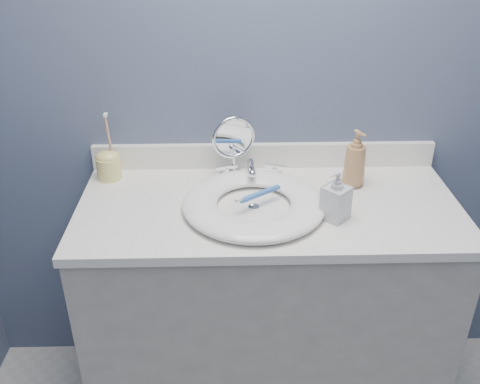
{
  "coord_description": "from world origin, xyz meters",
  "views": [
    {
      "loc": [
        -0.13,
        -0.5,
        1.74
      ],
      "look_at": [
        -0.09,
        0.94,
        0.94
      ],
      "focal_mm": 40.0,
      "sensor_mm": 36.0,
      "label": 1
    }
  ],
  "objects_px": {
    "makeup_mirror": "(234,145)",
    "toothbrush_holder": "(109,164)",
    "soap_bottle_clear": "(336,195)",
    "soap_bottle_amber": "(355,159)"
  },
  "relations": [
    {
      "from": "soap_bottle_amber",
      "to": "soap_bottle_clear",
      "type": "distance_m",
      "value": 0.23
    },
    {
      "from": "makeup_mirror",
      "to": "soap_bottle_amber",
      "type": "relative_size",
      "value": 1.14
    },
    {
      "from": "soap_bottle_clear",
      "to": "soap_bottle_amber",
      "type": "bearing_deg",
      "value": 110.05
    },
    {
      "from": "soap_bottle_clear",
      "to": "toothbrush_holder",
      "type": "relative_size",
      "value": 0.67
    },
    {
      "from": "soap_bottle_amber",
      "to": "toothbrush_holder",
      "type": "bearing_deg",
      "value": 151.85
    },
    {
      "from": "makeup_mirror",
      "to": "toothbrush_holder",
      "type": "height_order",
      "value": "toothbrush_holder"
    },
    {
      "from": "soap_bottle_clear",
      "to": "toothbrush_holder",
      "type": "bearing_deg",
      "value": -155.57
    },
    {
      "from": "makeup_mirror",
      "to": "soap_bottle_amber",
      "type": "height_order",
      "value": "makeup_mirror"
    },
    {
      "from": "soap_bottle_clear",
      "to": "makeup_mirror",
      "type": "bearing_deg",
      "value": -177.42
    },
    {
      "from": "soap_bottle_clear",
      "to": "toothbrush_holder",
      "type": "distance_m",
      "value": 0.79
    }
  ]
}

